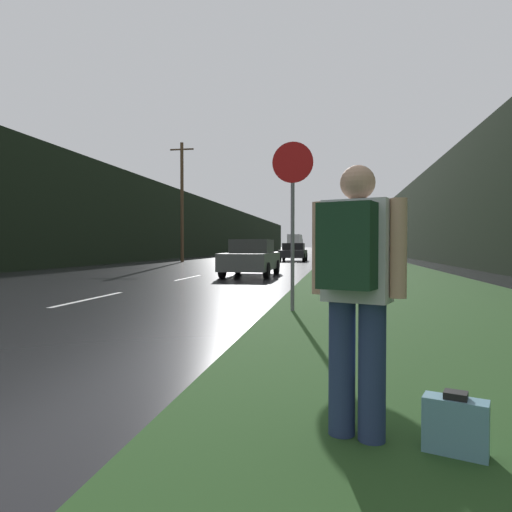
{
  "coord_description": "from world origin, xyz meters",
  "views": [
    {
      "loc": [
        5.55,
        -1.16,
        1.22
      ],
      "look_at": [
        2.89,
        13.74,
        0.87
      ],
      "focal_mm": 32.0,
      "sensor_mm": 36.0,
      "label": 1
    }
  ],
  "objects_px": {
    "suitcase": "(455,427)",
    "delivery_truck": "(295,243)",
    "car_oncoming": "(261,251)",
    "car_passing_near": "(251,258)",
    "stop_sign": "(293,205)",
    "hitchhiker_with_backpack": "(355,284)",
    "car_passing_far": "(293,252)"
  },
  "relations": [
    {
      "from": "hitchhiker_with_backpack",
      "to": "car_passing_near",
      "type": "height_order",
      "value": "hitchhiker_with_backpack"
    },
    {
      "from": "stop_sign",
      "to": "delivery_truck",
      "type": "bearing_deg",
      "value": 95.15
    },
    {
      "from": "delivery_truck",
      "to": "car_oncoming",
      "type": "bearing_deg",
      "value": -90.0
    },
    {
      "from": "stop_sign",
      "to": "car_passing_near",
      "type": "bearing_deg",
      "value": 105.08
    },
    {
      "from": "car_oncoming",
      "to": "delivery_truck",
      "type": "height_order",
      "value": "delivery_truck"
    },
    {
      "from": "hitchhiker_with_backpack",
      "to": "delivery_truck",
      "type": "height_order",
      "value": "delivery_truck"
    },
    {
      "from": "suitcase",
      "to": "car_passing_far",
      "type": "distance_m",
      "value": 33.3
    },
    {
      "from": "hitchhiker_with_backpack",
      "to": "suitcase",
      "type": "bearing_deg",
      "value": 9.84
    },
    {
      "from": "stop_sign",
      "to": "car_oncoming",
      "type": "bearing_deg",
      "value": 100.3
    },
    {
      "from": "car_oncoming",
      "to": "delivery_truck",
      "type": "bearing_deg",
      "value": 90.0
    },
    {
      "from": "hitchhiker_with_backpack",
      "to": "delivery_truck",
      "type": "relative_size",
      "value": 0.2
    },
    {
      "from": "car_passing_near",
      "to": "suitcase",
      "type": "bearing_deg",
      "value": 105.0
    },
    {
      "from": "car_passing_near",
      "to": "car_passing_far",
      "type": "distance_m",
      "value": 17.82
    },
    {
      "from": "car_oncoming",
      "to": "hitchhiker_with_backpack",
      "type": "bearing_deg",
      "value": -79.8
    },
    {
      "from": "stop_sign",
      "to": "suitcase",
      "type": "bearing_deg",
      "value": -75.13
    },
    {
      "from": "suitcase",
      "to": "delivery_truck",
      "type": "xyz_separation_m",
      "value": [
        -8.38,
        82.06,
        1.54
      ]
    },
    {
      "from": "stop_sign",
      "to": "car_passing_near",
      "type": "height_order",
      "value": "stop_sign"
    },
    {
      "from": "stop_sign",
      "to": "car_oncoming",
      "type": "distance_m",
      "value": 38.58
    },
    {
      "from": "hitchhiker_with_backpack",
      "to": "car_passing_near",
      "type": "distance_m",
      "value": 15.53
    },
    {
      "from": "stop_sign",
      "to": "car_passing_far",
      "type": "bearing_deg",
      "value": 95.39
    },
    {
      "from": "car_passing_near",
      "to": "car_oncoming",
      "type": "relative_size",
      "value": 0.97
    },
    {
      "from": "hitchhiker_with_backpack",
      "to": "suitcase",
      "type": "height_order",
      "value": "hitchhiker_with_backpack"
    },
    {
      "from": "suitcase",
      "to": "delivery_truck",
      "type": "bearing_deg",
      "value": 115.36
    },
    {
      "from": "suitcase",
      "to": "delivery_truck",
      "type": "relative_size",
      "value": 0.04
    },
    {
      "from": "stop_sign",
      "to": "hitchhiker_with_backpack",
      "type": "bearing_deg",
      "value": -80.5
    },
    {
      "from": "car_passing_near",
      "to": "car_passing_far",
      "type": "xyz_separation_m",
      "value": [
        0.0,
        17.82,
        -0.02
      ]
    },
    {
      "from": "stop_sign",
      "to": "suitcase",
      "type": "height_order",
      "value": "stop_sign"
    },
    {
      "from": "hitchhiker_with_backpack",
      "to": "delivery_truck",
      "type": "bearing_deg",
      "value": 114.97
    },
    {
      "from": "hitchhiker_with_backpack",
      "to": "car_oncoming",
      "type": "xyz_separation_m",
      "value": [
        -7.82,
        43.44,
        -0.29
      ]
    },
    {
      "from": "car_passing_near",
      "to": "car_oncoming",
      "type": "height_order",
      "value": "car_passing_near"
    },
    {
      "from": "car_passing_near",
      "to": "stop_sign",
      "type": "bearing_deg",
      "value": 105.08
    },
    {
      "from": "hitchhiker_with_backpack",
      "to": "car_passing_far",
      "type": "bearing_deg",
      "value": 115.61
    }
  ]
}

